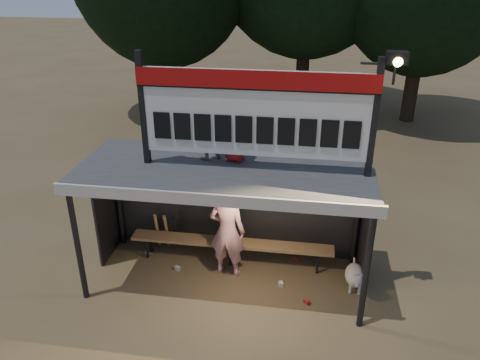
{
  "coord_description": "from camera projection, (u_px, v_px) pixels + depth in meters",
  "views": [
    {
      "loc": [
        1.34,
        -7.11,
        5.51
      ],
      "look_at": [
        0.2,
        0.4,
        1.9
      ],
      "focal_mm": 35.0,
      "sensor_mm": 36.0,
      "label": 1
    }
  ],
  "objects": [
    {
      "name": "scoreboard_assembly",
      "position": [
        258.0,
        111.0,
        7.38
      ],
      "size": [
        4.1,
        0.27,
        1.99
      ],
      "color": "black",
      "rests_on": "dugout_shelter"
    },
    {
      "name": "litter",
      "position": [
        240.0,
        273.0,
        8.99
      ],
      "size": [
        3.38,
        1.4,
        0.08
      ],
      "color": "#B0201E",
      "rests_on": "ground"
    },
    {
      "name": "child_a",
      "position": [
        207.0,
        132.0,
        8.03
      ],
      "size": [
        0.59,
        0.54,
        0.97
      ],
      "primitive_type": "imported",
      "rotation": [
        0.0,
        0.0,
        3.63
      ],
      "color": "gray",
      "rests_on": "dugout_shelter"
    },
    {
      "name": "dog",
      "position": [
        355.0,
        276.0,
        8.5
      ],
      "size": [
        0.36,
        0.81,
        0.49
      ],
      "color": "silver",
      "rests_on": "ground"
    },
    {
      "name": "dugout_shelter",
      "position": [
        228.0,
        186.0,
        8.32
      ],
      "size": [
        5.1,
        2.08,
        2.32
      ],
      "color": "#3B3B3D",
      "rests_on": "ground"
    },
    {
      "name": "ground",
      "position": [
        226.0,
        278.0,
        8.89
      ],
      "size": [
        80.0,
        80.0,
        0.0
      ],
      "primitive_type": "plane",
      "color": "brown",
      "rests_on": "ground"
    },
    {
      "name": "bats",
      "position": [
        167.0,
        231.0,
        9.63
      ],
      "size": [
        0.48,
        0.32,
        0.84
      ],
      "color": "#A2734B",
      "rests_on": "ground"
    },
    {
      "name": "child_b",
      "position": [
        235.0,
        134.0,
        7.95
      ],
      "size": [
        0.55,
        0.47,
        0.96
      ],
      "primitive_type": "imported",
      "rotation": [
        0.0,
        0.0,
        2.73
      ],
      "color": "#B41B1B",
      "rests_on": "dugout_shelter"
    },
    {
      "name": "bench",
      "position": [
        231.0,
        243.0,
        9.2
      ],
      "size": [
        4.0,
        0.35,
        0.48
      ],
      "color": "olive",
      "rests_on": "ground"
    },
    {
      "name": "player",
      "position": [
        227.0,
        231.0,
        8.67
      ],
      "size": [
        0.72,
        0.52,
        1.85
      ],
      "primitive_type": "imported",
      "rotation": [
        0.0,
        0.0,
        3.03
      ],
      "color": "white",
      "rests_on": "ground"
    }
  ]
}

